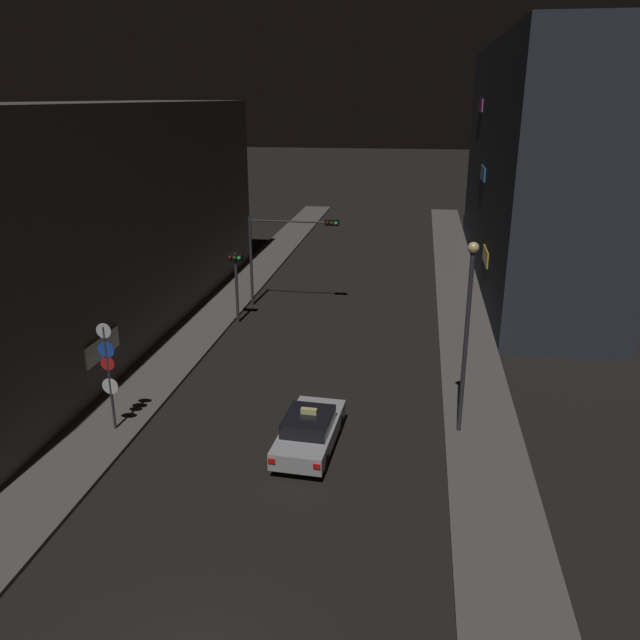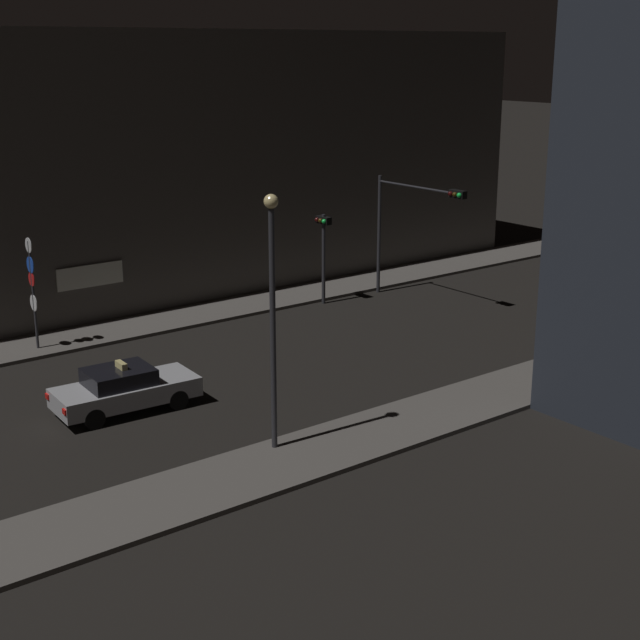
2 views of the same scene
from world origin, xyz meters
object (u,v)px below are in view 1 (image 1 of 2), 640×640
Objects in this scene: sign_pole_left at (108,369)px; traffic_light_overhead at (285,242)px; traffic_light_left_kerb at (236,273)px; street_lamp_near_block at (467,322)px; taxi at (309,430)px.

traffic_light_overhead is at bearing 78.37° from sign_pole_left.
sign_pole_left reaches higher than traffic_light_left_kerb.
street_lamp_near_block is (9.44, -13.88, 0.48)m from traffic_light_overhead.
traffic_light_overhead is (-4.14, 15.83, 3.19)m from taxi.
traffic_light_left_kerb reaches higher than taxi.
street_lamp_near_block reaches higher than sign_pole_left.
sign_pole_left is at bearing -101.63° from traffic_light_overhead.
traffic_light_left_kerb is at bearing 116.08° from taxi.
street_lamp_near_block reaches higher than traffic_light_left_kerb.
traffic_light_left_kerb is 15.76m from street_lamp_near_block.
traffic_light_overhead reaches higher than traffic_light_left_kerb.
taxi is 14.22m from traffic_light_left_kerb.
taxi is 1.09× the size of sign_pole_left.
traffic_light_left_kerb is 12.58m from sign_pole_left.
taxi is at bearing -63.92° from traffic_light_left_kerb.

